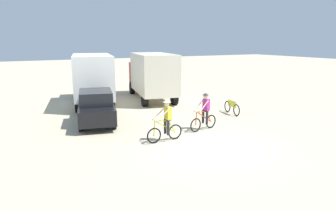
{
  "coord_description": "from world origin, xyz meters",
  "views": [
    {
      "loc": [
        -6.97,
        -9.62,
        4.3
      ],
      "look_at": [
        -0.05,
        3.47,
        1.1
      ],
      "focal_mm": 32.35,
      "sensor_mm": 36.0,
      "label": 1
    }
  ],
  "objects_px": {
    "cyclist_orange_shirt": "(166,122)",
    "cyclist_cowboy_hat": "(205,113)",
    "box_truck_white_box": "(92,76)",
    "bicycle_spare": "(232,107)",
    "box_truck_cream_rv": "(152,74)",
    "sedan_parked": "(96,107)"
  },
  "relations": [
    {
      "from": "box_truck_white_box",
      "to": "box_truck_cream_rv",
      "type": "relative_size",
      "value": 1.0
    },
    {
      "from": "box_truck_cream_rv",
      "to": "cyclist_orange_shirt",
      "type": "height_order",
      "value": "box_truck_cream_rv"
    },
    {
      "from": "sedan_parked",
      "to": "cyclist_orange_shirt",
      "type": "distance_m",
      "value": 4.63
    },
    {
      "from": "box_truck_white_box",
      "to": "sedan_parked",
      "type": "bearing_deg",
      "value": -102.6
    },
    {
      "from": "cyclist_orange_shirt",
      "to": "bicycle_spare",
      "type": "height_order",
      "value": "cyclist_orange_shirt"
    },
    {
      "from": "cyclist_orange_shirt",
      "to": "bicycle_spare",
      "type": "bearing_deg",
      "value": 24.02
    },
    {
      "from": "box_truck_cream_rv",
      "to": "cyclist_orange_shirt",
      "type": "xyz_separation_m",
      "value": [
        -3.42,
        -8.83,
        -1.03
      ]
    },
    {
      "from": "sedan_parked",
      "to": "box_truck_cream_rv",
      "type": "bearing_deg",
      "value": 40.89
    },
    {
      "from": "sedan_parked",
      "to": "cyclist_cowboy_hat",
      "type": "bearing_deg",
      "value": -39.78
    },
    {
      "from": "box_truck_white_box",
      "to": "box_truck_cream_rv",
      "type": "height_order",
      "value": "same"
    },
    {
      "from": "sedan_parked",
      "to": "bicycle_spare",
      "type": "xyz_separation_m",
      "value": [
        7.62,
        -1.67,
        -0.48
      ]
    },
    {
      "from": "box_truck_white_box",
      "to": "box_truck_cream_rv",
      "type": "bearing_deg",
      "value": -6.26
    },
    {
      "from": "bicycle_spare",
      "to": "box_truck_cream_rv",
      "type": "bearing_deg",
      "value": 110.07
    },
    {
      "from": "box_truck_cream_rv",
      "to": "sedan_parked",
      "type": "height_order",
      "value": "box_truck_cream_rv"
    },
    {
      "from": "box_truck_cream_rv",
      "to": "sedan_parked",
      "type": "xyz_separation_m",
      "value": [
        -5.33,
        -4.61,
        -0.99
      ]
    },
    {
      "from": "box_truck_cream_rv",
      "to": "sedan_parked",
      "type": "distance_m",
      "value": 7.11
    },
    {
      "from": "box_truck_white_box",
      "to": "cyclist_orange_shirt",
      "type": "distance_m",
      "value": 9.38
    },
    {
      "from": "cyclist_orange_shirt",
      "to": "cyclist_cowboy_hat",
      "type": "height_order",
      "value": "same"
    },
    {
      "from": "box_truck_white_box",
      "to": "cyclist_orange_shirt",
      "type": "xyz_separation_m",
      "value": [
        0.77,
        -9.29,
        -1.03
      ]
    },
    {
      "from": "sedan_parked",
      "to": "cyclist_cowboy_hat",
      "type": "xyz_separation_m",
      "value": [
        4.32,
        -3.6,
        -0.04
      ]
    },
    {
      "from": "box_truck_cream_rv",
      "to": "bicycle_spare",
      "type": "xyz_separation_m",
      "value": [
        2.29,
        -6.28,
        -1.48
      ]
    },
    {
      "from": "cyclist_orange_shirt",
      "to": "cyclist_cowboy_hat",
      "type": "relative_size",
      "value": 1.0
    }
  ]
}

